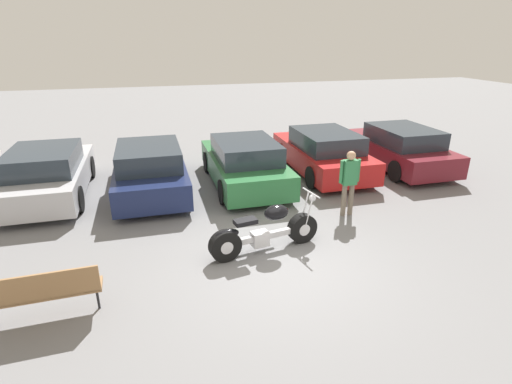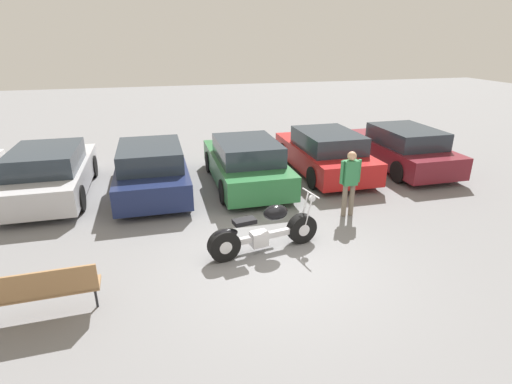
{
  "view_description": "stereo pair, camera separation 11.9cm",
  "coord_description": "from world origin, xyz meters",
  "px_view_note": "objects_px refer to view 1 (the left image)",
  "views": [
    {
      "loc": [
        -2.21,
        -6.33,
        4.1
      ],
      "look_at": [
        -0.05,
        1.64,
        0.85
      ],
      "focal_mm": 28.0,
      "sensor_mm": 36.0,
      "label": 1
    },
    {
      "loc": [
        -2.09,
        -6.36,
        4.1
      ],
      "look_at": [
        -0.05,
        1.64,
        0.85
      ],
      "focal_mm": 28.0,
      "sensor_mm": 36.0,
      "label": 2
    }
  ],
  "objects_px": {
    "parked_car_silver": "(48,174)",
    "parked_car_red": "(323,152)",
    "park_bench": "(43,291)",
    "parked_car_maroon": "(399,148)",
    "person_standing": "(349,178)",
    "parked_car_green": "(244,163)",
    "parked_car_navy": "(150,169)",
    "motorcycle": "(264,231)"
  },
  "relations": [
    {
      "from": "motorcycle",
      "to": "parked_car_green",
      "type": "relative_size",
      "value": 0.55
    },
    {
      "from": "parked_car_navy",
      "to": "park_bench",
      "type": "height_order",
      "value": "parked_car_navy"
    },
    {
      "from": "motorcycle",
      "to": "parked_car_navy",
      "type": "bearing_deg",
      "value": 117.74
    },
    {
      "from": "motorcycle",
      "to": "person_standing",
      "type": "bearing_deg",
      "value": 25.48
    },
    {
      "from": "parked_car_navy",
      "to": "parked_car_green",
      "type": "height_order",
      "value": "same"
    },
    {
      "from": "parked_car_red",
      "to": "park_bench",
      "type": "relative_size",
      "value": 2.61
    },
    {
      "from": "person_standing",
      "to": "motorcycle",
      "type": "bearing_deg",
      "value": -154.52
    },
    {
      "from": "motorcycle",
      "to": "park_bench",
      "type": "xyz_separation_m",
      "value": [
        -3.81,
        -1.19,
        0.11
      ]
    },
    {
      "from": "parked_car_green",
      "to": "person_standing",
      "type": "distance_m",
      "value": 3.35
    },
    {
      "from": "motorcycle",
      "to": "person_standing",
      "type": "distance_m",
      "value": 2.74
    },
    {
      "from": "parked_car_green",
      "to": "park_bench",
      "type": "distance_m",
      "value": 6.7
    },
    {
      "from": "parked_car_red",
      "to": "person_standing",
      "type": "bearing_deg",
      "value": -103.35
    },
    {
      "from": "parked_car_green",
      "to": "parked_car_red",
      "type": "height_order",
      "value": "same"
    },
    {
      "from": "parked_car_red",
      "to": "parked_car_maroon",
      "type": "height_order",
      "value": "same"
    },
    {
      "from": "parked_car_green",
      "to": "parked_car_red",
      "type": "relative_size",
      "value": 1.0
    },
    {
      "from": "motorcycle",
      "to": "park_bench",
      "type": "relative_size",
      "value": 1.42
    },
    {
      "from": "parked_car_green",
      "to": "parked_car_maroon",
      "type": "xyz_separation_m",
      "value": [
        5.3,
        0.31,
        0.0
      ]
    },
    {
      "from": "park_bench",
      "to": "parked_car_maroon",
      "type": "bearing_deg",
      "value": 29.28
    },
    {
      "from": "parked_car_red",
      "to": "person_standing",
      "type": "xyz_separation_m",
      "value": [
        -0.76,
        -3.18,
        0.3
      ]
    },
    {
      "from": "parked_car_red",
      "to": "person_standing",
      "type": "relative_size",
      "value": 2.7
    },
    {
      "from": "parked_car_red",
      "to": "parked_car_maroon",
      "type": "relative_size",
      "value": 1.0
    },
    {
      "from": "parked_car_navy",
      "to": "parked_car_maroon",
      "type": "distance_m",
      "value": 7.96
    },
    {
      "from": "parked_car_silver",
      "to": "parked_car_maroon",
      "type": "distance_m",
      "value": 10.61
    },
    {
      "from": "parked_car_navy",
      "to": "person_standing",
      "type": "xyz_separation_m",
      "value": [
        4.55,
        -2.88,
        0.3
      ]
    },
    {
      "from": "parked_car_navy",
      "to": "parked_car_red",
      "type": "bearing_deg",
      "value": 3.31
    },
    {
      "from": "park_bench",
      "to": "person_standing",
      "type": "height_order",
      "value": "person_standing"
    },
    {
      "from": "parked_car_silver",
      "to": "park_bench",
      "type": "bearing_deg",
      "value": -80.14
    },
    {
      "from": "parked_car_green",
      "to": "person_standing",
      "type": "xyz_separation_m",
      "value": [
        1.9,
        -2.75,
        0.3
      ]
    },
    {
      "from": "motorcycle",
      "to": "person_standing",
      "type": "xyz_separation_m",
      "value": [
        2.43,
        1.16,
        0.52
      ]
    },
    {
      "from": "motorcycle",
      "to": "parked_car_maroon",
      "type": "xyz_separation_m",
      "value": [
        5.83,
        4.21,
        0.22
      ]
    },
    {
      "from": "parked_car_maroon",
      "to": "person_standing",
      "type": "relative_size",
      "value": 2.7
    },
    {
      "from": "parked_car_silver",
      "to": "parked_car_red",
      "type": "bearing_deg",
      "value": -0.07
    },
    {
      "from": "parked_car_navy",
      "to": "parked_car_green",
      "type": "bearing_deg",
      "value": -2.73
    },
    {
      "from": "parked_car_red",
      "to": "park_bench",
      "type": "bearing_deg",
      "value": -141.65
    },
    {
      "from": "motorcycle",
      "to": "parked_car_maroon",
      "type": "relative_size",
      "value": 0.55
    },
    {
      "from": "parked_car_green",
      "to": "park_bench",
      "type": "relative_size",
      "value": 2.61
    },
    {
      "from": "parked_car_green",
      "to": "motorcycle",
      "type": "bearing_deg",
      "value": -97.75
    },
    {
      "from": "parked_car_green",
      "to": "parked_car_red",
      "type": "bearing_deg",
      "value": 9.29
    },
    {
      "from": "parked_car_maroon",
      "to": "motorcycle",
      "type": "bearing_deg",
      "value": -144.16
    },
    {
      "from": "motorcycle",
      "to": "park_bench",
      "type": "distance_m",
      "value": 3.99
    },
    {
      "from": "parked_car_silver",
      "to": "parked_car_red",
      "type": "height_order",
      "value": "same"
    },
    {
      "from": "motorcycle",
      "to": "parked_car_navy",
      "type": "xyz_separation_m",
      "value": [
        -2.12,
        4.03,
        0.22
      ]
    }
  ]
}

